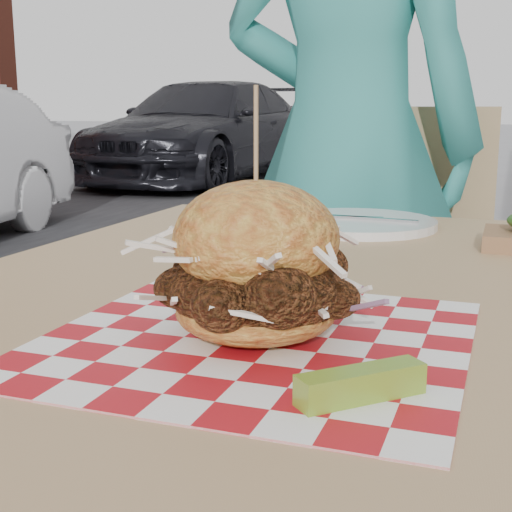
# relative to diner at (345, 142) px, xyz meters

# --- Properties ---
(diner) EXTENTS (0.69, 0.50, 1.74)m
(diner) POSITION_rel_diner_xyz_m (0.00, 0.00, 0.00)
(diner) COLOR teal
(diner) RESTS_ON ground
(car_dark) EXTENTS (2.01, 4.50, 1.28)m
(car_dark) POSITION_rel_diner_xyz_m (-3.45, 7.05, -0.23)
(car_dark) COLOR black
(car_dark) RESTS_ON ground
(patio_table) EXTENTS (0.80, 1.20, 0.75)m
(patio_table) POSITION_rel_diner_xyz_m (0.13, -0.91, -0.20)
(patio_table) COLOR tan
(patio_table) RESTS_ON ground
(patio_chair) EXTENTS (0.45, 0.46, 0.95)m
(patio_chair) POSITION_rel_diner_xyz_m (0.12, 0.02, -0.32)
(patio_chair) COLOR tan
(patio_chair) RESTS_ON ground
(paper_liner) EXTENTS (0.36, 0.36, 0.00)m
(paper_liner) POSITION_rel_diner_xyz_m (0.17, -1.09, -0.12)
(paper_liner) COLOR red
(paper_liner) RESTS_ON patio_table
(sandwich) EXTENTS (0.19, 0.19, 0.22)m
(sandwich) POSITION_rel_diner_xyz_m (0.17, -1.09, -0.06)
(sandwich) COLOR gold
(sandwich) RESTS_ON paper_liner
(pickle_spear) EXTENTS (0.08, 0.08, 0.02)m
(pickle_spear) POSITION_rel_diner_xyz_m (0.28, -1.19, -0.11)
(pickle_spear) COLOR olive
(pickle_spear) RESTS_ON paper_liner
(place_setting) EXTENTS (0.27, 0.27, 0.02)m
(place_setting) POSITION_rel_diner_xyz_m (0.13, -0.47, -0.11)
(place_setting) COLOR white
(place_setting) RESTS_ON patio_table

